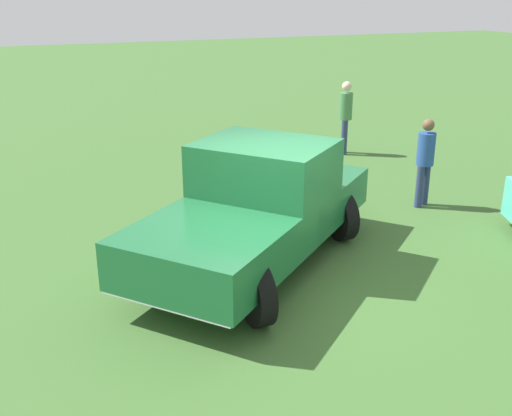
# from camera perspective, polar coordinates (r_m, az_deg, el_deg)

# --- Properties ---
(ground_plane) EXTENTS (80.00, 80.00, 0.00)m
(ground_plane) POSITION_cam_1_polar(r_m,az_deg,el_deg) (8.76, 2.89, -6.58)
(ground_plane) COLOR #3D662D
(pickup_truck) EXTENTS (4.46, 4.82, 1.82)m
(pickup_truck) POSITION_cam_1_polar(r_m,az_deg,el_deg) (8.90, 0.36, 0.51)
(pickup_truck) COLOR black
(pickup_truck) RESTS_ON ground_plane
(person_bystander) EXTENTS (0.45, 0.45, 1.79)m
(person_bystander) POSITION_cam_1_polar(r_m,az_deg,el_deg) (15.17, 8.42, 8.82)
(person_bystander) COLOR navy
(person_bystander) RESTS_ON ground_plane
(person_visitor) EXTENTS (0.41, 0.41, 1.67)m
(person_visitor) POSITION_cam_1_polar(r_m,az_deg,el_deg) (11.70, 15.63, 4.56)
(person_visitor) COLOR navy
(person_visitor) RESTS_ON ground_plane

